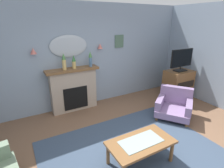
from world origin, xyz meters
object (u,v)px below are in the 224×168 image
Objects in this scene: fireplace at (74,90)px; mantel_vase_centre at (90,58)px; armchair_beside_couch at (174,105)px; tv_flatscreen at (182,60)px; mantel_vase_left at (64,61)px; tv_cabinet at (178,85)px; wall_sconce_left at (33,51)px; mantel_vase_right at (74,62)px; coffee_table at (141,144)px; framed_picture at (119,41)px; wall_mirror at (69,46)px; wall_sconce_right at (100,46)px.

mantel_vase_centre is (0.50, -0.03, 0.81)m from fireplace.
tv_flatscreen is at bearing 37.37° from armchair_beside_couch.
mantel_vase_left is 0.46× the size of tv_cabinet.
tv_flatscreen is at bearing -14.24° from wall_sconce_left.
fireplace is 2.65m from armchair_beside_couch.
wall_sconce_left is at bearing 166.05° from tv_cabinet.
mantel_vase_right is at bearing 142.62° from armchair_beside_couch.
mantel_vase_left is at bearing 102.55° from coffee_table.
framed_picture reaches higher than tv_cabinet.
fireplace is at bearing 163.56° from tv_flatscreen.
wall_mirror is 2.67× the size of framed_picture.
fireplace is 3.34× the size of mantel_vase_centre.
fireplace is 3.92× the size of mantel_vase_right.
wall_mirror is 3.22m from tv_flatscreen.
fireplace is 1.42× the size of wall_mirror.
armchair_beside_couch is (1.25, -1.68, -1.35)m from wall_sconce_right.
framed_picture is 2.34m from armchair_beside_couch.
wall_mirror is (0.20, 0.17, 0.34)m from mantel_vase_left.
framed_picture is (1.50, 0.15, 1.18)m from fireplace.
wall_sconce_left is (-0.85, -0.05, -0.05)m from wall_mirror.
coffee_table is 1.31× the size of tv_flatscreen.
wall_sconce_right is (0.85, 0.09, 1.09)m from fireplace.
armchair_beside_couch is at bearing -53.47° from wall_sconce_right.
fireplace is at bearing 176.76° from mantel_vase_centre.
tv_cabinet reaches higher than armchair_beside_couch.
fireplace is at bearing 150.47° from mantel_vase_right.
framed_picture reaches higher than wall_sconce_right.
mantel_vase_right is at bearing 0.00° from mantel_vase_left.
mantel_vase_right is 2.48× the size of wall_sconce_right.
mantel_vase_left is 0.43m from wall_mirror.
wall_mirror is at bearing 176.63° from wall_sconce_right.
framed_picture is 0.43× the size of tv_flatscreen.
tv_flatscreen is (1.52, -1.04, -0.50)m from framed_picture.
wall_sconce_right is 0.39× the size of framed_picture.
tv_cabinet is (2.68, 1.59, 0.07)m from coffee_table.
coffee_table is at bearing -101.26° from wall_sconce_right.
mantel_vase_right is 3.09m from tv_flatscreen.
armchair_beside_couch is at bearing -39.58° from wall_mirror.
wall_sconce_right is 0.66m from framed_picture.
wall_mirror is 6.86× the size of wall_sconce_left.
wall_sconce_right reaches higher than tv_cabinet.
wall_mirror is at bearing 3.37° from wall_sconce_left.
mantel_vase_left is 0.37× the size of armchair_beside_couch.
mantel_vase_centre is at bearing -18.78° from wall_mirror.
wall_sconce_right is 2.50m from armchair_beside_couch.
wall_sconce_left reaches higher than mantel_vase_right.
framed_picture is at bearing 1.46° from wall_sconce_left.
mantel_vase_left is 1.75m from framed_picture.
coffee_table is (0.34, -2.46, -0.19)m from fireplace.
armchair_beside_couch is at bearing -71.09° from framed_picture.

